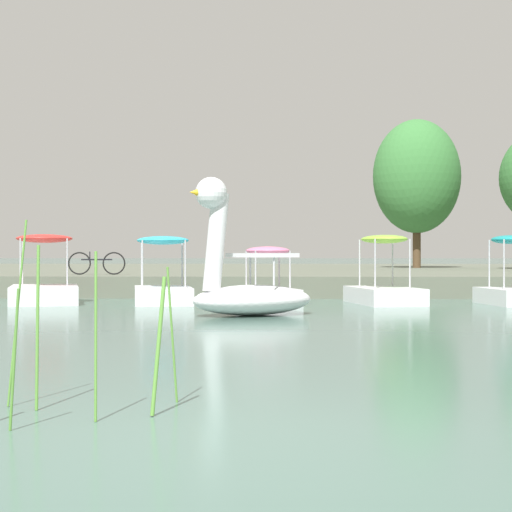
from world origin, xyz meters
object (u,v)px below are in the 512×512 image
at_px(pedal_boat_lime, 384,284).
at_px(tree_broadleaf_right, 417,177).
at_px(swan_boat, 246,283).
at_px(pedal_boat_red, 44,284).
at_px(bicycle_parked, 97,263).
at_px(pedal_boat_teal, 510,286).
at_px(pedal_boat_pink, 268,286).
at_px(pedal_boat_cyan, 163,282).

bearing_deg(pedal_boat_lime, tree_broadleaf_right, 78.36).
bearing_deg(swan_boat, pedal_boat_lime, 50.97).
distance_m(pedal_boat_red, tree_broadleaf_right, 19.87).
height_order(swan_boat, bicycle_parked, swan_boat).
relative_size(pedal_boat_lime, pedal_boat_red, 0.97).
bearing_deg(pedal_boat_lime, pedal_boat_teal, -3.92).
relative_size(pedal_boat_pink, tree_broadleaf_right, 0.36).
relative_size(swan_boat, pedal_boat_teal, 1.34).
bearing_deg(pedal_boat_red, pedal_boat_teal, -0.70).
height_order(pedal_boat_lime, pedal_boat_cyan, pedal_boat_lime).
bearing_deg(swan_boat, pedal_boat_cyan, 119.43).
relative_size(pedal_boat_pink, pedal_boat_red, 0.83).
xyz_separation_m(pedal_boat_teal, tree_broadleaf_right, (0.39, 16.02, 3.97)).
relative_size(pedal_boat_cyan, pedal_boat_red, 0.93).
xyz_separation_m(pedal_boat_pink, pedal_boat_cyan, (-2.47, 0.02, 0.08)).
height_order(swan_boat, tree_broadleaf_right, tree_broadleaf_right).
height_order(pedal_boat_teal, bicycle_parked, pedal_boat_teal).
bearing_deg(bicycle_parked, pedal_boat_pink, -39.97).
relative_size(pedal_boat_lime, bicycle_parked, 1.61).
height_order(pedal_boat_pink, tree_broadleaf_right, tree_broadleaf_right).
bearing_deg(bicycle_parked, pedal_boat_teal, -22.07).
xyz_separation_m(swan_boat, pedal_boat_red, (-4.92, 3.73, -0.16)).
relative_size(pedal_boat_pink, pedal_boat_cyan, 0.89).
xyz_separation_m(pedal_boat_pink, tree_broadleaf_right, (5.98, 15.90, 3.98)).
distance_m(pedal_boat_pink, pedal_boat_red, 5.27).
bearing_deg(pedal_boat_cyan, pedal_boat_red, -179.60).
height_order(pedal_boat_teal, pedal_boat_pink, pedal_boat_teal).
distance_m(pedal_boat_cyan, tree_broadleaf_right, 18.40).
relative_size(swan_boat, pedal_boat_red, 1.04).
bearing_deg(tree_broadleaf_right, pedal_boat_pink, -110.62).
height_order(pedal_boat_pink, bicycle_parked, pedal_boat_pink).
xyz_separation_m(swan_boat, pedal_boat_lime, (3.07, 3.79, -0.15)).
bearing_deg(pedal_boat_red, tree_broadleaf_right, 54.69).
xyz_separation_m(swan_boat, pedal_boat_cyan, (-2.11, 3.75, -0.11)).
distance_m(swan_boat, pedal_boat_red, 6.18).
xyz_separation_m(pedal_boat_teal, bicycle_parked, (-10.54, 4.27, 0.47)).
distance_m(swan_boat, bicycle_parked, 9.11).
bearing_deg(swan_boat, bicycle_parked, 120.27).
distance_m(swan_boat, pedal_boat_pink, 3.75).
bearing_deg(pedal_boat_teal, pedal_boat_lime, 176.08).
xyz_separation_m(pedal_boat_red, tree_broadleaf_right, (11.25, 15.89, 3.95)).
bearing_deg(pedal_boat_lime, pedal_boat_cyan, -179.50).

